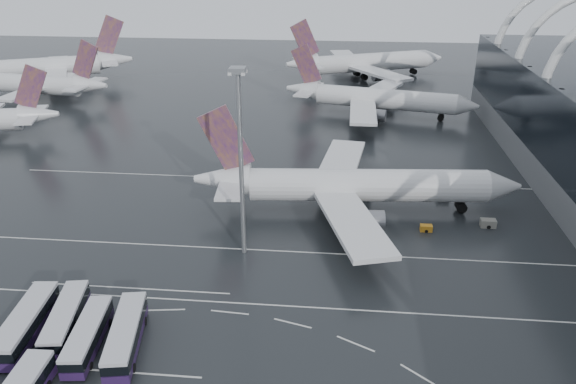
# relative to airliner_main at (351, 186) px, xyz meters

# --- Properties ---
(ground) EXTENTS (420.00, 420.00, 0.00)m
(ground) POSITION_rel_airliner_main_xyz_m (-6.25, -27.11, -4.79)
(ground) COLOR black
(ground) RESTS_ON ground
(lane_marking_near) EXTENTS (120.00, 0.25, 0.01)m
(lane_marking_near) POSITION_rel_airliner_main_xyz_m (-6.25, -29.11, -4.78)
(lane_marking_near) COLOR silver
(lane_marking_near) RESTS_ON ground
(lane_marking_mid) EXTENTS (120.00, 0.25, 0.01)m
(lane_marking_mid) POSITION_rel_airliner_main_xyz_m (-6.25, -15.11, -4.78)
(lane_marking_mid) COLOR silver
(lane_marking_mid) RESTS_ON ground
(lane_marking_far) EXTENTS (120.00, 0.25, 0.01)m
(lane_marking_far) POSITION_rel_airliner_main_xyz_m (-6.25, 12.89, -4.78)
(lane_marking_far) COLOR silver
(lane_marking_far) RESTS_ON ground
(bus_bay_line_south) EXTENTS (28.00, 0.25, 0.01)m
(bus_bay_line_south) POSITION_rel_airliner_main_xyz_m (-30.25, -43.11, -4.78)
(bus_bay_line_south) COLOR silver
(bus_bay_line_south) RESTS_ON ground
(bus_bay_line_north) EXTENTS (28.00, 0.25, 0.01)m
(bus_bay_line_north) POSITION_rel_airliner_main_xyz_m (-30.25, -27.11, -4.78)
(bus_bay_line_north) COLOR silver
(bus_bay_line_north) RESTS_ON ground
(airliner_main) EXTENTS (56.50, 49.40, 19.13)m
(airliner_main) POSITION_rel_airliner_main_xyz_m (0.00, 0.00, 0.00)
(airliner_main) COLOR silver
(airliner_main) RESTS_ON ground
(airliner_gate_b) EXTENTS (51.74, 45.79, 18.08)m
(airliner_gate_b) POSITION_rel_airliner_main_xyz_m (6.70, 60.22, -0.26)
(airliner_gate_b) COLOR silver
(airliner_gate_b) RESTS_ON ground
(airliner_gate_c) EXTENTS (55.37, 50.56, 20.62)m
(airliner_gate_c) POSITION_rel_airliner_main_xyz_m (4.78, 104.95, 0.37)
(airliner_gate_c) COLOR silver
(airliner_gate_c) RESTS_ON ground
(jet_remote_mid) EXTENTS (42.63, 34.44, 18.54)m
(jet_remote_mid) POSITION_rel_airliner_main_xyz_m (-89.27, 65.47, -0.00)
(jet_remote_mid) COLOR silver
(jet_remote_mid) RESTS_ON ground
(jet_remote_far) EXTENTS (46.94, 38.32, 21.37)m
(jet_remote_far) POSITION_rel_airliner_main_xyz_m (-95.43, 87.69, 0.73)
(jet_remote_far) COLOR silver
(jet_remote_far) RESTS_ON ground
(bus_row_near_a) EXTENTS (4.33, 13.75, 3.33)m
(bus_row_near_a) POSITION_rel_airliner_main_xyz_m (-38.74, -38.17, -2.96)
(bus_row_near_a) COLOR #2B143F
(bus_row_near_a) RESTS_ON ground
(bus_row_near_b) EXTENTS (5.05, 12.89, 3.10)m
(bus_row_near_b) POSITION_rel_airliner_main_xyz_m (-34.51, -36.69, -3.09)
(bus_row_near_b) COLOR #2B143F
(bus_row_near_b) RESTS_ON ground
(bus_row_near_c) EXTENTS (4.11, 12.29, 2.97)m
(bus_row_near_c) POSITION_rel_airliner_main_xyz_m (-30.59, -39.32, -3.16)
(bus_row_near_c) COLOR #2B143F
(bus_row_near_c) RESTS_ON ground
(bus_row_near_d) EXTENTS (5.20, 13.46, 3.24)m
(bus_row_near_d) POSITION_rel_airliner_main_xyz_m (-26.10, -39.02, -3.01)
(bus_row_near_d) COLOR #2B143F
(bus_row_near_d) RESTS_ON ground
(floodlight_mast) EXTENTS (2.16, 2.16, 28.22)m
(floodlight_mast) POSITION_rel_airliner_main_xyz_m (-16.19, -15.92, 12.96)
(floodlight_mast) COLOR gray
(floodlight_mast) RESTS_ON ground
(gse_cart_belly_a) EXTENTS (1.94, 1.15, 1.06)m
(gse_cart_belly_a) POSITION_rel_airliner_main_xyz_m (12.36, -6.28, -4.26)
(gse_cart_belly_a) COLOR orange
(gse_cart_belly_a) RESTS_ON ground
(gse_cart_belly_b) EXTENTS (2.31, 1.37, 1.26)m
(gse_cart_belly_b) POSITION_rel_airliner_main_xyz_m (17.07, 7.03, -4.16)
(gse_cart_belly_b) COLOR slate
(gse_cart_belly_b) RESTS_ON ground
(gse_cart_belly_c) EXTENTS (2.06, 1.22, 1.12)m
(gse_cart_belly_c) POSITION_rel_airliner_main_xyz_m (1.52, -4.78, -4.23)
(gse_cart_belly_c) COLOR orange
(gse_cart_belly_c) RESTS_ON ground
(gse_cart_belly_d) EXTENTS (2.46, 1.46, 1.34)m
(gse_cart_belly_d) POSITION_rel_airliner_main_xyz_m (22.79, -3.80, -4.12)
(gse_cart_belly_d) COLOR slate
(gse_cart_belly_d) RESTS_ON ground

